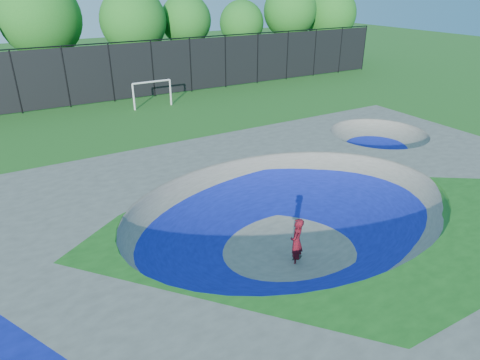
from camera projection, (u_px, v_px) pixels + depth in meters
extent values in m
plane|color=#1F5C19|center=(290.00, 243.00, 14.01)|extent=(120.00, 120.00, 0.00)
cube|color=gray|center=(291.00, 223.00, 13.69)|extent=(22.00, 14.00, 1.50)
imported|color=#A90D1F|center=(297.00, 242.00, 12.68)|extent=(0.67, 0.63, 1.53)
cube|color=black|center=(295.00, 262.00, 12.99)|extent=(0.75, 0.65, 0.05)
cylinder|color=silver|center=(134.00, 97.00, 28.09)|extent=(0.12, 0.12, 1.72)
cylinder|color=silver|center=(171.00, 92.00, 29.27)|extent=(0.12, 0.12, 1.72)
cylinder|color=silver|center=(151.00, 82.00, 28.32)|extent=(2.59, 0.12, 0.12)
cylinder|color=black|center=(16.00, 82.00, 26.87)|extent=(0.09, 0.09, 4.00)
cylinder|color=black|center=(66.00, 78.00, 28.24)|extent=(0.09, 0.09, 4.00)
cylinder|color=black|center=(111.00, 73.00, 29.61)|extent=(0.09, 0.09, 4.00)
cylinder|color=black|center=(153.00, 69.00, 30.98)|extent=(0.09, 0.09, 4.00)
cylinder|color=black|center=(191.00, 65.00, 32.35)|extent=(0.09, 0.09, 4.00)
cylinder|color=black|center=(225.00, 62.00, 33.72)|extent=(0.09, 0.09, 4.00)
cylinder|color=black|center=(257.00, 59.00, 35.09)|extent=(0.09, 0.09, 4.00)
cylinder|color=black|center=(287.00, 56.00, 36.46)|extent=(0.09, 0.09, 4.00)
cylinder|color=black|center=(315.00, 53.00, 37.83)|extent=(0.09, 0.09, 4.00)
cylinder|color=black|center=(340.00, 51.00, 39.20)|extent=(0.09, 0.09, 4.00)
cylinder|color=black|center=(364.00, 48.00, 40.56)|extent=(0.09, 0.09, 4.00)
cube|color=black|center=(111.00, 73.00, 29.61)|extent=(48.00, 0.03, 3.80)
cylinder|color=black|center=(108.00, 43.00, 28.76)|extent=(48.00, 0.08, 0.08)
cylinder|color=#422B21|center=(50.00, 70.00, 33.14)|extent=(0.44, 0.44, 3.12)
sphere|color=#1B681B|center=(40.00, 18.00, 31.55)|extent=(5.89, 5.89, 5.89)
cylinder|color=#422B21|center=(138.00, 66.00, 34.58)|extent=(0.44, 0.44, 3.08)
sphere|color=#1B681B|center=(133.00, 21.00, 33.12)|extent=(5.10, 5.10, 5.10)
cylinder|color=#422B21|center=(188.00, 59.00, 36.97)|extent=(0.44, 0.44, 3.27)
sphere|color=#1B681B|center=(186.00, 20.00, 35.62)|extent=(4.19, 4.19, 4.19)
cylinder|color=#422B21|center=(242.00, 55.00, 40.79)|extent=(0.44, 0.44, 2.73)
sphere|color=#1B681B|center=(242.00, 23.00, 39.56)|extent=(4.07, 4.07, 4.07)
cylinder|color=#422B21|center=(288.00, 50.00, 41.79)|extent=(0.44, 0.44, 3.38)
sphere|color=#1B681B|center=(290.00, 11.00, 40.29)|extent=(4.97, 4.97, 4.97)
cylinder|color=#422B21|center=(327.00, 48.00, 44.76)|extent=(0.44, 0.44, 2.79)
sphere|color=#1B681B|center=(330.00, 14.00, 43.35)|extent=(5.22, 5.22, 5.22)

